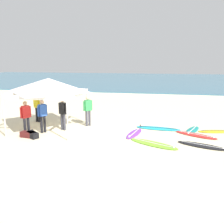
{
  "coord_description": "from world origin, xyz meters",
  "views": [
    {
      "loc": [
        2.58,
        -10.68,
        3.72
      ],
      "look_at": [
        0.21,
        1.5,
        1.0
      ],
      "focal_mm": 38.96,
      "sensor_mm": 36.0,
      "label": 1
    }
  ],
  "objects_px": {
    "gear_bag_on_sand": "(33,135)",
    "surfboard_lime": "(154,144)",
    "surfboard_purple": "(134,133)",
    "person_yellow": "(37,106)",
    "person_blue": "(43,114)",
    "gear_bag_near_tent": "(32,134)",
    "person_red": "(26,116)",
    "surfboard_black": "(202,145)",
    "surfboard_teal": "(192,130)",
    "person_black": "(63,112)",
    "surfboard_yellow": "(216,131)",
    "canopy_tent": "(48,85)",
    "surfboard_cyan": "(158,128)",
    "surfboard_red": "(196,135)",
    "gear_bag_by_pole": "(27,134)",
    "person_green": "(88,109)"
  },
  "relations": [
    {
      "from": "person_blue",
      "to": "gear_bag_near_tent",
      "type": "relative_size",
      "value": 2.85
    },
    {
      "from": "person_yellow",
      "to": "person_blue",
      "type": "bearing_deg",
      "value": -55.94
    },
    {
      "from": "surfboard_yellow",
      "to": "surfboard_teal",
      "type": "height_order",
      "value": "same"
    },
    {
      "from": "canopy_tent",
      "to": "person_yellow",
      "type": "relative_size",
      "value": 1.95
    },
    {
      "from": "surfboard_red",
      "to": "person_yellow",
      "type": "xyz_separation_m",
      "value": [
        -9.0,
        1.03,
        0.95
      ]
    },
    {
      "from": "surfboard_black",
      "to": "person_red",
      "type": "relative_size",
      "value": 1.26
    },
    {
      "from": "surfboard_yellow",
      "to": "gear_bag_on_sand",
      "type": "distance_m",
      "value": 9.29
    },
    {
      "from": "person_blue",
      "to": "surfboard_yellow",
      "type": "bearing_deg",
      "value": 11.51
    },
    {
      "from": "surfboard_yellow",
      "to": "person_black",
      "type": "relative_size",
      "value": 1.1
    },
    {
      "from": "gear_bag_on_sand",
      "to": "surfboard_purple",
      "type": "bearing_deg",
      "value": 17.87
    },
    {
      "from": "surfboard_teal",
      "to": "surfboard_black",
      "type": "bearing_deg",
      "value": -86.96
    },
    {
      "from": "surfboard_cyan",
      "to": "surfboard_teal",
      "type": "xyz_separation_m",
      "value": [
        1.77,
        -0.05,
        0.0
      ]
    },
    {
      "from": "gear_bag_on_sand",
      "to": "surfboard_lime",
      "type": "bearing_deg",
      "value": 1.61
    },
    {
      "from": "surfboard_purple",
      "to": "person_yellow",
      "type": "relative_size",
      "value": 1.14
    },
    {
      "from": "canopy_tent",
      "to": "surfboard_teal",
      "type": "xyz_separation_m",
      "value": [
        7.47,
        1.1,
        -2.35
      ]
    },
    {
      "from": "person_black",
      "to": "surfboard_cyan",
      "type": "bearing_deg",
      "value": 13.11
    },
    {
      "from": "surfboard_black",
      "to": "canopy_tent",
      "type": "bearing_deg",
      "value": 170.91
    },
    {
      "from": "person_black",
      "to": "gear_bag_near_tent",
      "type": "height_order",
      "value": "person_black"
    },
    {
      "from": "person_blue",
      "to": "person_yellow",
      "type": "height_order",
      "value": "same"
    },
    {
      "from": "surfboard_yellow",
      "to": "person_black",
      "type": "xyz_separation_m",
      "value": [
        -7.95,
        -1.15,
        0.95
      ]
    },
    {
      "from": "canopy_tent",
      "to": "person_blue",
      "type": "height_order",
      "value": "canopy_tent"
    },
    {
      "from": "surfboard_yellow",
      "to": "person_red",
      "type": "height_order",
      "value": "person_red"
    },
    {
      "from": "surfboard_lime",
      "to": "surfboard_purple",
      "type": "relative_size",
      "value": 1.21
    },
    {
      "from": "surfboard_black",
      "to": "person_red",
      "type": "height_order",
      "value": "person_red"
    },
    {
      "from": "surfboard_black",
      "to": "surfboard_yellow",
      "type": "xyz_separation_m",
      "value": [
        1.08,
        2.36,
        0.0
      ]
    },
    {
      "from": "surfboard_black",
      "to": "person_yellow",
      "type": "height_order",
      "value": "person_yellow"
    },
    {
      "from": "surfboard_yellow",
      "to": "surfboard_lime",
      "type": "bearing_deg",
      "value": -141.14
    },
    {
      "from": "surfboard_black",
      "to": "surfboard_teal",
      "type": "xyz_separation_m",
      "value": [
        -0.12,
        2.32,
        0.0
      ]
    },
    {
      "from": "person_black",
      "to": "gear_bag_on_sand",
      "type": "height_order",
      "value": "person_black"
    },
    {
      "from": "gear_bag_near_tent",
      "to": "gear_bag_by_pole",
      "type": "relative_size",
      "value": 1.0
    },
    {
      "from": "surfboard_cyan",
      "to": "surfboard_lime",
      "type": "relative_size",
      "value": 1.04
    },
    {
      "from": "surfboard_red",
      "to": "person_blue",
      "type": "bearing_deg",
      "value": -172.91
    },
    {
      "from": "gear_bag_on_sand",
      "to": "gear_bag_by_pole",
      "type": "bearing_deg",
      "value": 170.93
    },
    {
      "from": "person_red",
      "to": "person_yellow",
      "type": "bearing_deg",
      "value": 105.86
    },
    {
      "from": "surfboard_lime",
      "to": "person_red",
      "type": "distance_m",
      "value": 6.34
    },
    {
      "from": "person_green",
      "to": "gear_bag_near_tent",
      "type": "bearing_deg",
      "value": -130.27
    },
    {
      "from": "surfboard_red",
      "to": "surfboard_yellow",
      "type": "distance_m",
      "value": 1.39
    },
    {
      "from": "canopy_tent",
      "to": "surfboard_cyan",
      "type": "relative_size",
      "value": 1.36
    },
    {
      "from": "surfboard_lime",
      "to": "gear_bag_on_sand",
      "type": "height_order",
      "value": "gear_bag_on_sand"
    },
    {
      "from": "surfboard_teal",
      "to": "gear_bag_near_tent",
      "type": "distance_m",
      "value": 8.2
    },
    {
      "from": "person_yellow",
      "to": "person_black",
      "type": "xyz_separation_m",
      "value": [
        2.17,
        -1.34,
        0.0
      ]
    },
    {
      "from": "gear_bag_on_sand",
      "to": "canopy_tent",
      "type": "bearing_deg",
      "value": 82.19
    },
    {
      "from": "surfboard_lime",
      "to": "surfboard_black",
      "type": "relative_size",
      "value": 1.09
    },
    {
      "from": "gear_bag_near_tent",
      "to": "gear_bag_on_sand",
      "type": "bearing_deg",
      "value": -45.83
    },
    {
      "from": "surfboard_red",
      "to": "surfboard_yellow",
      "type": "bearing_deg",
      "value": 36.8
    },
    {
      "from": "surfboard_yellow",
      "to": "person_green",
      "type": "relative_size",
      "value": 1.1
    },
    {
      "from": "person_red",
      "to": "person_green",
      "type": "bearing_deg",
      "value": 41.11
    },
    {
      "from": "surfboard_lime",
      "to": "surfboard_teal",
      "type": "bearing_deg",
      "value": 52.09
    },
    {
      "from": "surfboard_lime",
      "to": "surfboard_yellow",
      "type": "xyz_separation_m",
      "value": [
        3.15,
        2.54,
        0.0
      ]
    },
    {
      "from": "canopy_tent",
      "to": "person_yellow",
      "type": "distance_m",
      "value": 2.42
    }
  ]
}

